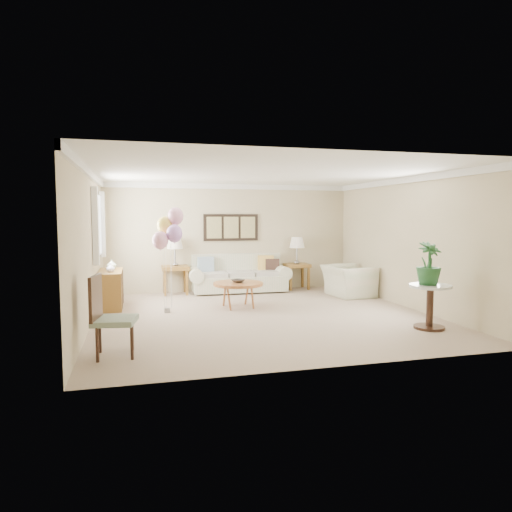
# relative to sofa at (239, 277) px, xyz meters

# --- Properties ---
(ground_plane) EXTENTS (6.00, 6.00, 0.00)m
(ground_plane) POSITION_rel_sofa_xyz_m (-0.14, -2.75, -0.36)
(ground_plane) COLOR tan
(room_shell) EXTENTS (6.04, 6.04, 2.60)m
(room_shell) POSITION_rel_sofa_xyz_m (-0.25, -2.66, 1.27)
(room_shell) COLOR beige
(room_shell) RESTS_ON ground
(wall_art_triptych) EXTENTS (1.35, 0.06, 0.65)m
(wall_art_triptych) POSITION_rel_sofa_xyz_m (-0.14, 0.21, 1.19)
(wall_art_triptych) COLOR black
(wall_art_triptych) RESTS_ON ground
(sofa) EXTENTS (2.47, 0.96, 0.90)m
(sofa) POSITION_rel_sofa_xyz_m (0.00, 0.00, 0.00)
(sofa) COLOR beige
(sofa) RESTS_ON ground
(end_table_left) EXTENTS (0.61, 0.56, 0.67)m
(end_table_left) POSITION_rel_sofa_xyz_m (-1.52, -0.01, 0.20)
(end_table_left) COLOR olive
(end_table_left) RESTS_ON ground
(end_table_right) EXTENTS (0.59, 0.53, 0.64)m
(end_table_right) POSITION_rel_sofa_xyz_m (1.50, 0.01, 0.18)
(end_table_right) COLOR olive
(end_table_right) RESTS_ON ground
(lamp_left) EXTENTS (0.38, 0.38, 0.67)m
(lamp_left) POSITION_rel_sofa_xyz_m (-1.52, -0.01, 0.82)
(lamp_left) COLOR gray
(lamp_left) RESTS_ON end_table_left
(lamp_right) EXTENTS (0.38, 0.38, 0.67)m
(lamp_right) POSITION_rel_sofa_xyz_m (1.50, 0.01, 0.79)
(lamp_right) COLOR gray
(lamp_right) RESTS_ON end_table_right
(coffee_table) EXTENTS (1.00, 1.00, 0.50)m
(coffee_table) POSITION_rel_sofa_xyz_m (-0.43, -1.91, 0.11)
(coffee_table) COLOR #A66528
(coffee_table) RESTS_ON ground
(decor_bowl) EXTENTS (0.34, 0.34, 0.06)m
(decor_bowl) POSITION_rel_sofa_xyz_m (-0.44, -1.91, 0.18)
(decor_bowl) COLOR #2D2822
(decor_bowl) RESTS_ON coffee_table
(armchair) EXTENTS (1.02, 1.14, 0.70)m
(armchair) POSITION_rel_sofa_xyz_m (2.30, -1.25, -0.01)
(armchair) COLOR beige
(armchair) RESTS_ON ground
(side_table) EXTENTS (0.67, 0.67, 0.72)m
(side_table) POSITION_rel_sofa_xyz_m (2.21, -4.38, 0.19)
(side_table) COLOR silver
(side_table) RESTS_ON ground
(potted_plant) EXTENTS (0.43, 0.43, 0.69)m
(potted_plant) POSITION_rel_sofa_xyz_m (2.17, -4.37, 0.71)
(potted_plant) COLOR #23532A
(potted_plant) RESTS_ON side_table
(accent_chair) EXTENTS (0.61, 0.61, 1.07)m
(accent_chair) POSITION_rel_sofa_xyz_m (-2.75, -4.63, 0.20)
(accent_chair) COLOR gray
(accent_chair) RESTS_ON ground
(credenza) EXTENTS (0.46, 1.20, 0.74)m
(credenza) POSITION_rel_sofa_xyz_m (-2.90, -1.25, 0.01)
(credenza) COLOR olive
(credenza) RESTS_ON ground
(vase_white) EXTENTS (0.20, 0.20, 0.17)m
(vase_white) POSITION_rel_sofa_xyz_m (-2.88, -1.50, 0.47)
(vase_white) COLOR silver
(vase_white) RESTS_ON credenza
(vase_sage) EXTENTS (0.26, 0.26, 0.20)m
(vase_sage) POSITION_rel_sofa_xyz_m (-2.88, -1.04, 0.49)
(vase_sage) COLOR beige
(vase_sage) RESTS_ON credenza
(balloon_cluster) EXTENTS (0.60, 0.52, 2.00)m
(balloon_cluster) POSITION_rel_sofa_xyz_m (-1.79, -2.04, 1.22)
(balloon_cluster) COLOR gray
(balloon_cluster) RESTS_ON ground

